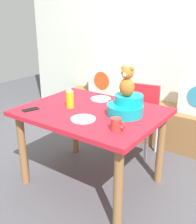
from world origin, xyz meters
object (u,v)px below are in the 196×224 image
at_px(ketchup_bottle, 70,98).
at_px(dinner_plate_far, 83,119).
at_px(book_stack, 145,100).
at_px(teddy_bear, 127,82).
at_px(dining_table, 92,121).
at_px(pillow_floral_left, 104,80).
at_px(infant_seat_teal, 126,106).
at_px(highchair, 142,111).
at_px(coffee_mug, 116,124).
at_px(cell_phone, 31,109).
at_px(dinner_plate_near, 101,99).

bearing_deg(ketchup_bottle, dinner_plate_far, -30.32).
relative_size(book_stack, teddy_bear, 0.80).
xyz_separation_m(dining_table, dinner_plate_far, (0.08, -0.22, 0.11)).
relative_size(dining_table, dinner_plate_far, 6.05).
height_order(pillow_floral_left, infant_seat_teal, same).
distance_m(highchair, ketchup_bottle, 0.95).
height_order(coffee_mug, cell_phone, coffee_mug).
bearing_deg(highchair, ketchup_bottle, -110.00).
height_order(teddy_bear, dinner_plate_far, teddy_bear).
bearing_deg(dining_table, coffee_mug, -31.15).
bearing_deg(infant_seat_teal, dinner_plate_far, -126.00).
bearing_deg(pillow_floral_left, dinner_plate_near, -58.00).
xyz_separation_m(dining_table, highchair, (0.11, 0.78, -0.11)).
distance_m(book_stack, cell_phone, 1.59).
distance_m(dining_table, teddy_bear, 0.49).
relative_size(teddy_bear, coffee_mug, 2.08).
bearing_deg(cell_phone, ketchup_bottle, -116.92).
bearing_deg(teddy_bear, dining_table, -165.21).
bearing_deg(dinner_plate_near, dinner_plate_far, -70.19).
xyz_separation_m(dining_table, cell_phone, (-0.44, -0.31, 0.11)).
distance_m(pillow_floral_left, highchair, 0.90).
relative_size(highchair, cell_phone, 5.49).
xyz_separation_m(ketchup_bottle, dinner_plate_near, (0.09, 0.35, -0.08)).
distance_m(teddy_bear, ketchup_bottle, 0.55).
height_order(pillow_floral_left, coffee_mug, pillow_floral_left).
xyz_separation_m(dinner_plate_far, cell_phone, (-0.52, -0.09, -0.00)).
bearing_deg(infant_seat_teal, ketchup_bottle, -164.13).
distance_m(dining_table, highchair, 0.80).
xyz_separation_m(book_stack, teddy_bear, (0.37, -1.14, 0.52)).
bearing_deg(highchair, coffee_mug, -74.05).
bearing_deg(book_stack, dinner_plate_far, -84.06).
xyz_separation_m(pillow_floral_left, teddy_bear, (0.97, -1.12, 0.34)).
relative_size(teddy_bear, cell_phone, 1.74).
bearing_deg(highchair, cell_phone, -116.80).
relative_size(pillow_floral_left, dinner_plate_far, 2.20).
distance_m(highchair, coffee_mug, 1.10).
bearing_deg(dinner_plate_far, cell_phone, -170.56).
xyz_separation_m(book_stack, infant_seat_teal, (0.37, -1.14, 0.31)).
xyz_separation_m(highchair, ketchup_bottle, (-0.31, -0.84, 0.31)).
distance_m(pillow_floral_left, coffee_mug, 1.80).
bearing_deg(cell_phone, dinner_plate_near, -101.30).
height_order(dinner_plate_near, dinner_plate_far, same).
bearing_deg(pillow_floral_left, coffee_mug, -53.31).
relative_size(dining_table, infant_seat_teal, 3.67).
bearing_deg(teddy_bear, dinner_plate_far, -126.05).
height_order(book_stack, ketchup_bottle, ketchup_bottle).
xyz_separation_m(highchair, dinner_plate_far, (-0.03, -1.00, 0.22)).
bearing_deg(book_stack, dining_table, -86.81).
relative_size(ketchup_bottle, dinner_plate_far, 0.92).
distance_m(teddy_bear, dinner_plate_far, 0.46).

